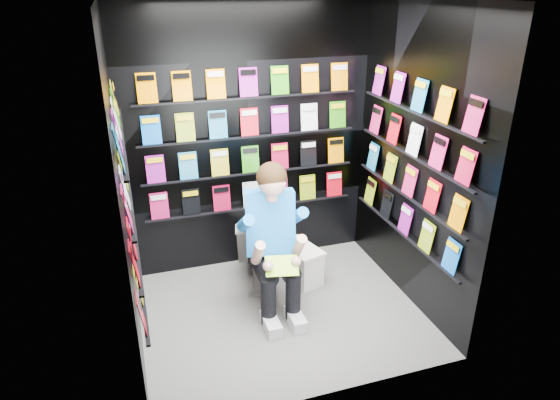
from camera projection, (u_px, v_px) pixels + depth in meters
name	position (u px, v px, depth m)	size (l,w,h in m)	color
floor	(281.00, 313.00, 4.43)	(2.40, 2.40, 0.00)	slate
wall_back	(249.00, 141.00, 4.78)	(2.40, 0.04, 2.60)	black
wall_front	(332.00, 233.00, 3.04)	(2.40, 0.04, 2.60)	black
wall_left	(122.00, 195.00, 3.57)	(0.04, 2.00, 2.60)	black
wall_right	(415.00, 161.00, 4.24)	(0.04, 2.00, 2.60)	black
comics_back	(250.00, 141.00, 4.75)	(2.10, 0.06, 1.37)	red
comics_left	(126.00, 194.00, 3.58)	(0.06, 1.70, 1.37)	red
comics_right	(412.00, 161.00, 4.23)	(0.06, 1.70, 1.37)	red
toilet	(258.00, 247.00, 4.78)	(0.42, 0.75, 0.73)	white
longbox	(301.00, 265.00, 4.86)	(0.24, 0.44, 0.33)	white
longbox_lid	(301.00, 249.00, 4.79)	(0.26, 0.46, 0.03)	white
reader	(269.00, 223.00, 4.27)	(0.57, 0.83, 1.53)	blue
held_comic	(282.00, 266.00, 4.06)	(0.27, 0.01, 0.19)	green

